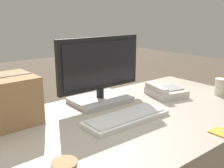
% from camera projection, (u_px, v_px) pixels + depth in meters
% --- Properties ---
extents(monitor, '(0.55, 0.25, 0.39)m').
position_uv_depth(monitor, '(100.00, 75.00, 1.52)').
color(monitor, '#B7B7B7').
rests_on(monitor, office_desk).
extents(keyboard, '(0.45, 0.17, 0.03)m').
position_uv_depth(keyboard, '(126.00, 118.00, 1.30)').
color(keyboard, silver).
rests_on(keyboard, office_desk).
extents(desk_phone, '(0.25, 0.26, 0.07)m').
position_uv_depth(desk_phone, '(165.00, 91.00, 1.68)').
color(desk_phone, beige).
rests_on(desk_phone, office_desk).
extents(paper_cup_right, '(0.07, 0.07, 0.11)m').
position_uv_depth(paper_cup_right, '(220.00, 87.00, 1.69)').
color(paper_cup_right, beige).
rests_on(paper_cup_right, office_desk).
extents(sticky_note_pad, '(0.08, 0.08, 0.01)m').
position_uv_depth(sticky_note_pad, '(221.00, 132.00, 1.16)').
color(sticky_note_pad, gold).
rests_on(sticky_note_pad, office_desk).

